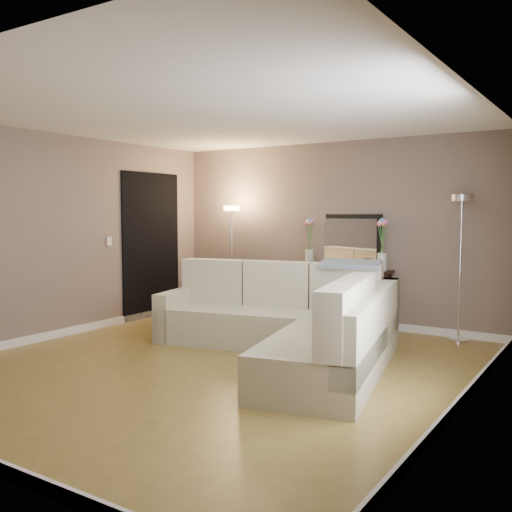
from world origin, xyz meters
The scene contains 21 objects.
floor centered at (0.00, 0.00, -0.01)m, with size 5.00×5.50×0.01m, color olive.
ceiling centered at (0.00, 0.00, 2.60)m, with size 5.00×5.50×0.01m, color white.
wall_back centered at (0.00, 2.76, 1.30)m, with size 5.00×0.02×2.60m, color #75645A.
wall_left centered at (-2.51, 0.00, 1.30)m, with size 0.02×5.50×2.60m, color #75645A.
wall_right centered at (2.51, 0.00, 1.30)m, with size 0.02×5.50×2.60m, color #75645A.
baseboard_back centered at (0.00, 2.73, 0.05)m, with size 5.00×0.03×0.10m, color white.
baseboard_left centered at (-2.48, 0.00, 0.05)m, with size 0.03×5.50×0.10m, color white.
baseboard_right centered at (2.48, 0.00, 0.05)m, with size 0.03×5.50×0.10m, color white.
doorway centered at (-2.48, 1.70, 1.10)m, with size 0.02×1.20×2.20m, color black.
switch_plate centered at (-2.48, 0.85, 1.20)m, with size 0.02×0.08×0.12m, color white.
sectional_sofa centered at (0.50, 0.80, 0.37)m, with size 3.33×2.85×0.99m.
throw_blanket centered at (0.83, 1.59, 0.99)m, with size 0.71×0.41×0.05m, color gray.
console_table centered at (0.23, 2.56, 0.47)m, with size 1.38×0.50×0.83m.
leaning_mirror centered at (0.33, 2.73, 1.20)m, with size 0.96×0.14×0.75m.
table_decor centered at (0.31, 2.52, 0.85)m, with size 0.57×0.15×0.14m.
flower_vase_left centered at (-0.25, 2.61, 1.12)m, with size 0.16×0.14×0.71m.
flower_vase_right centered at (0.88, 2.50, 1.12)m, with size 0.16×0.14×0.71m.
floor_lamp_lit centered at (-1.48, 2.41, 1.20)m, with size 0.26×0.26×1.70m.
floor_lamp_unlit centered at (1.88, 2.54, 1.29)m, with size 0.32×0.32×1.82m.
charcoal_rug centered at (-1.60, 2.09, 0.01)m, with size 1.11×0.83×0.01m, color black.
black_bag centered at (-1.79, 2.01, 0.18)m, with size 0.31×0.22×0.20m, color black.
Camera 1 is at (3.56, -4.71, 1.61)m, focal length 40.00 mm.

